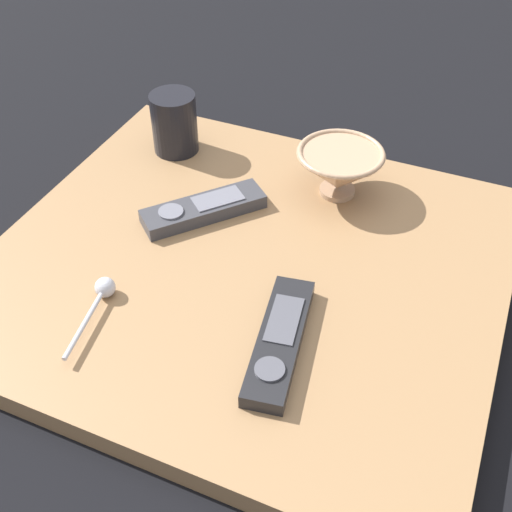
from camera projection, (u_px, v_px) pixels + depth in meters
ground_plane at (247, 277)px, 0.88m from camera, size 6.00×6.00×0.00m
table at (247, 268)px, 0.86m from camera, size 0.67×0.61×0.03m
cereal_bowl at (339, 170)px, 0.93m from camera, size 0.13×0.13×0.07m
coffee_mug at (174, 123)px, 1.02m from camera, size 0.07×0.07×0.10m
teaspoon at (102, 293)px, 0.79m from camera, size 0.04×0.13×0.03m
tv_remote_near at (280, 340)px, 0.74m from camera, size 0.08×0.19×0.02m
tv_remote_far at (204, 209)px, 0.92m from camera, size 0.16×0.17×0.02m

